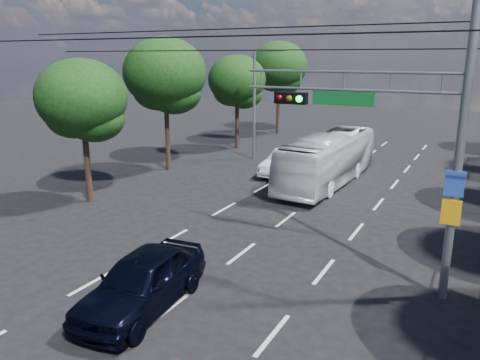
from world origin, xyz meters
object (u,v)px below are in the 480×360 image
Objects in this scene: signal_mast at (414,111)px; white_van at (287,162)px; navy_hatchback at (142,281)px; white_bus at (328,159)px.

signal_mast is 14.72m from white_van.
signal_mast is 2.12× the size of white_van.
white_van is at bearing 93.17° from navy_hatchback.
signal_mast reaches higher than white_van.
navy_hatchback is at bearing -89.45° from white_bus.
signal_mast is 8.67m from navy_hatchback.
navy_hatchback is (-5.96, -4.45, -4.45)m from signal_mast.
white_bus is at bearing -13.81° from white_van.
white_van is (-2.32, 15.76, -0.05)m from navy_hatchback.
white_bus is at bearing 83.28° from navy_hatchback.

